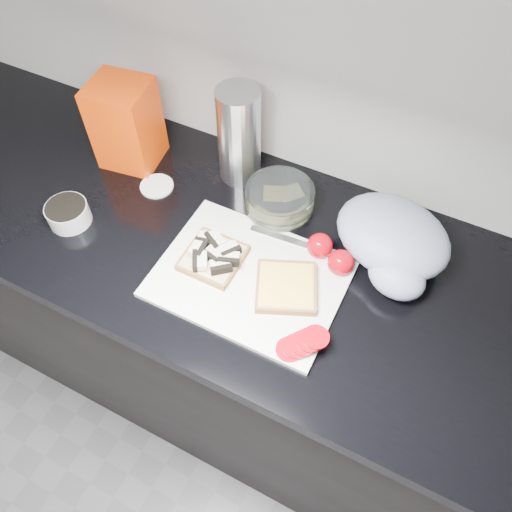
{
  "coord_description": "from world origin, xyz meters",
  "views": [
    {
      "loc": [
        0.37,
        0.59,
        1.81
      ],
      "look_at": [
        0.09,
        1.15,
        0.95
      ],
      "focal_mm": 35.0,
      "sensor_mm": 36.0,
      "label": 1
    }
  ],
  "objects_px": {
    "glass_bowl": "(279,200)",
    "bread_bag": "(126,124)",
    "steel_canister": "(239,136)",
    "cutting_board": "(250,278)"
  },
  "relations": [
    {
      "from": "glass_bowl",
      "to": "bread_bag",
      "type": "xyz_separation_m",
      "value": [
        -0.42,
        -0.01,
        0.08
      ]
    },
    {
      "from": "bread_bag",
      "to": "steel_canister",
      "type": "bearing_deg",
      "value": 6.49
    },
    {
      "from": "steel_canister",
      "to": "glass_bowl",
      "type": "bearing_deg",
      "value": -25.5
    },
    {
      "from": "steel_canister",
      "to": "bread_bag",
      "type": "bearing_deg",
      "value": -165.38
    },
    {
      "from": "glass_bowl",
      "to": "bread_bag",
      "type": "height_order",
      "value": "bread_bag"
    },
    {
      "from": "bread_bag",
      "to": "steel_canister",
      "type": "distance_m",
      "value": 0.29
    },
    {
      "from": "cutting_board",
      "to": "steel_canister",
      "type": "relative_size",
      "value": 1.61
    },
    {
      "from": "bread_bag",
      "to": "cutting_board",
      "type": "bearing_deg",
      "value": -32.93
    },
    {
      "from": "glass_bowl",
      "to": "cutting_board",
      "type": "bearing_deg",
      "value": -82.11
    },
    {
      "from": "cutting_board",
      "to": "bread_bag",
      "type": "distance_m",
      "value": 0.5
    }
  ]
}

